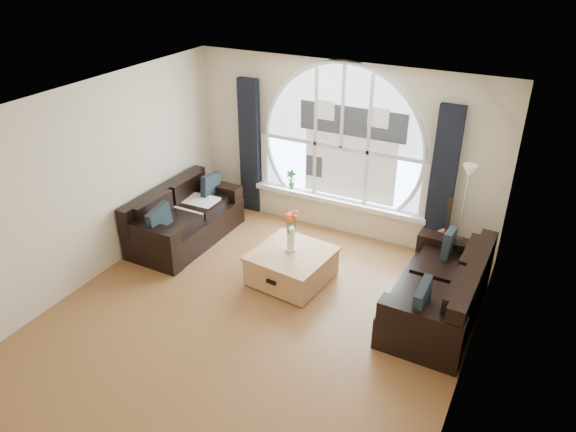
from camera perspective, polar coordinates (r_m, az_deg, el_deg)
The scene contains 21 objects.
ground at distance 7.00m, azimuth -3.42°, elevation -10.73°, with size 5.00×5.50×0.01m, color brown.
ceiling at distance 5.72m, azimuth -4.19°, elevation 10.93°, with size 5.00×5.50×0.01m, color silver.
wall_back at distance 8.50m, azimuth 5.74°, elevation 6.99°, with size 5.00×0.01×2.70m, color beige.
wall_front at distance 4.57m, azimuth -22.25°, elevation -15.91°, with size 5.00×0.01×2.70m, color beige.
wall_left at distance 7.71m, azimuth -20.01°, elevation 3.15°, with size 0.01×5.50×2.70m, color beige.
wall_right at distance 5.57m, azimuth 19.16°, elevation -6.62°, with size 0.01×5.50×2.70m, color beige.
attic_slope at distance 5.13m, azimuth 17.61°, elevation 3.43°, with size 0.92×5.50×0.72m, color silver.
arched_window at distance 8.38m, azimuth 5.75°, elevation 8.68°, with size 2.60×0.06×2.15m, color silver.
window_sill at distance 8.75m, azimuth 5.23°, elevation 1.64°, with size 2.90×0.22×0.08m, color white.
window_frame at distance 8.35m, azimuth 5.67°, elevation 8.62°, with size 2.76×0.08×2.15m, color white.
neighbor_house at distance 8.36m, azimuth 6.63°, elevation 7.68°, with size 1.70×0.02×1.50m, color silver.
curtain_left at distance 9.13m, azimuth -4.02°, elevation 7.22°, with size 0.35×0.12×2.30m, color black.
curtain_right at distance 8.07m, azimuth 15.94°, elevation 3.32°, with size 0.35×0.12×2.30m, color black.
sofa_left at distance 8.59m, azimuth -10.72°, elevation -0.11°, with size 0.95×1.90×0.84m, color black.
sofa_right at distance 7.05m, azimuth 15.46°, elevation -7.45°, with size 0.97×1.94×0.86m, color black.
coffee_chest at distance 7.54m, azimuth 0.38°, elevation -5.18°, with size 1.00×1.00×0.49m, color #AB7B4D.
throw_blanket at distance 8.71m, azimuth -9.50°, elevation 1.14°, with size 0.55×0.55×0.10m, color silver.
vase_flowers at distance 7.29m, azimuth 0.32°, elevation -0.97°, with size 0.24×0.24×0.70m, color white.
floor_lamp at distance 7.93m, azimuth 17.80°, elevation -0.25°, with size 0.24×0.24×1.60m, color #B2B2B2.
guitar at distance 8.19m, azimuth 16.39°, elevation -1.25°, with size 0.36×0.24×1.06m, color #995A2A.
potted_plant at distance 8.97m, azimuth 0.33°, elevation 3.88°, with size 0.17×0.12×0.32m, color #1E6023.
Camera 1 is at (2.85, -4.67, 4.36)m, focal length 33.82 mm.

